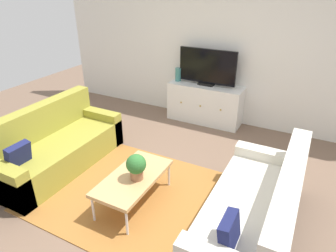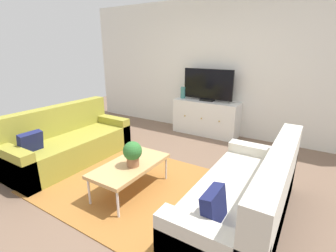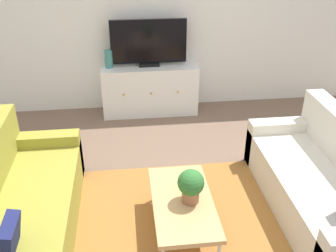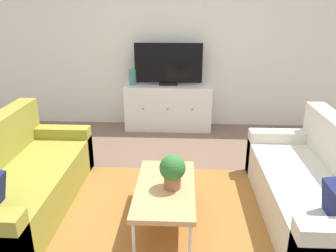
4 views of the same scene
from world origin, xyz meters
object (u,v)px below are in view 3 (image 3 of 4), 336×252
couch_left_side (16,210)px  tv_console (150,89)px  couch_right_side (327,186)px  glass_vase (109,59)px  potted_plant (191,185)px  flat_screen_tv (149,43)px  coffee_table (183,203)px

couch_left_side → tv_console: bearing=60.1°
couch_left_side → couch_right_side: (2.88, 0.00, 0.00)m
couch_right_side → glass_vase: 3.20m
couch_left_side → tv_console: (1.36, 2.37, 0.07)m
couch_left_side → potted_plant: couch_left_side is taller
potted_plant → glass_vase: bearing=105.7°
couch_right_side → couch_left_side: bearing=180.0°
couch_left_side → couch_right_side: bearing=0.0°
couch_right_side → glass_vase: bearing=131.1°
couch_right_side → flat_screen_tv: (-1.51, 2.39, 0.75)m
couch_left_side → potted_plant: (1.52, -0.17, 0.27)m
couch_right_side → flat_screen_tv: size_ratio=1.85×
couch_left_side → couch_right_side: same height
flat_screen_tv → couch_right_side: bearing=-57.7°
couch_right_side → potted_plant: bearing=-172.7°
potted_plant → tv_console: bearing=93.6°
flat_screen_tv → potted_plant: bearing=-86.4°
couch_right_side → tv_console: (-1.51, 2.37, 0.07)m
couch_left_side → tv_console: couch_left_side is taller
couch_left_side → flat_screen_tv: size_ratio=1.85×
potted_plant → flat_screen_tv: 2.62m
couch_left_side → potted_plant: bearing=-6.5°
potted_plant → flat_screen_tv: (-0.16, 2.57, 0.48)m
potted_plant → flat_screen_tv: bearing=93.6°
couch_right_side → flat_screen_tv: 2.93m
couch_right_side → glass_vase: glass_vase is taller
couch_left_side → coffee_table: 1.47m
tv_console → coffee_table: bearing=-87.9°
coffee_table → glass_vase: bearing=104.4°
tv_console → potted_plant: bearing=-86.4°
coffee_table → glass_vase: glass_vase is taller
couch_right_side → glass_vase: size_ratio=7.83×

